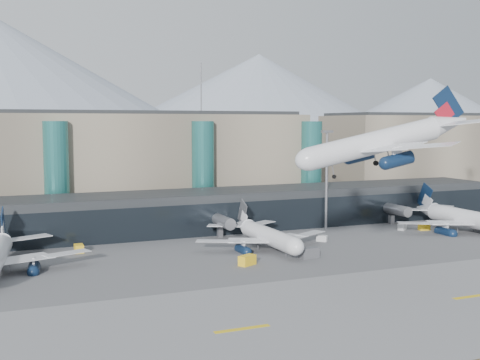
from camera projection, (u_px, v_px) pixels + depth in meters
name	position (u px, v px, depth m)	size (l,w,h in m)	color
ground	(317.00, 286.00, 101.91)	(900.00, 900.00, 0.00)	#515154
runway_strip	(368.00, 311.00, 88.11)	(400.00, 40.00, 0.04)	slate
runway_markings	(368.00, 311.00, 88.10)	(128.00, 1.00, 0.02)	gold
concourse	(205.00, 211.00, 154.56)	(170.00, 27.00, 10.00)	black
terminal_main	(87.00, 165.00, 173.79)	(130.00, 30.00, 31.00)	gray
terminal_east	(422.00, 156.00, 219.31)	(70.00, 30.00, 31.00)	gray
teal_towers	(133.00, 173.00, 163.01)	(116.40, 19.40, 46.00)	#266C69
mountain_ridge	(85.00, 99.00, 453.36)	(910.00, 400.00, 110.00)	gray
lightmast_mid	(327.00, 173.00, 156.10)	(3.00, 1.20, 25.60)	slate
hero_jet	(391.00, 134.00, 101.87)	(33.81, 34.12, 11.04)	silver
jet_parked_mid	(263.00, 229.00, 133.07)	(33.03, 31.88, 10.63)	silver
jet_parked_right	(459.00, 212.00, 154.23)	(38.65, 37.35, 12.44)	silver
veh_b	(79.00, 248.00, 128.15)	(2.93, 1.80, 1.69)	yellow
veh_c	(309.00, 253.00, 122.73)	(3.87, 2.04, 2.15)	#48494D
veh_d	(402.00, 226.00, 155.15)	(2.99, 1.60, 1.71)	beige
veh_e	(424.00, 227.00, 154.58)	(2.74, 1.55, 1.55)	yellow
veh_g	(322.00, 238.00, 140.10)	(2.42, 1.41, 1.41)	beige
veh_h	(247.00, 260.00, 116.62)	(3.51, 1.85, 1.94)	yellow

